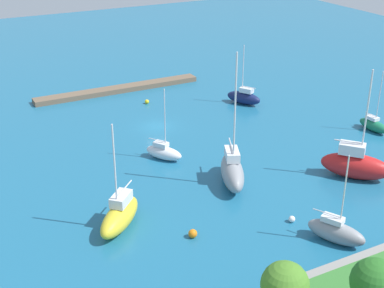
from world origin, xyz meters
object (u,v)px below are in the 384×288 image
(sailboat_green_inner_mooring, at_px, (374,125))
(mooring_buoy_yellow, at_px, (147,102))
(pier_dock, at_px, (119,89))
(mooring_buoy_orange, at_px, (193,234))
(sailboat_gray_far_north, at_px, (336,231))
(sailboat_white_west_end, at_px, (164,152))
(sailboat_gray_outer_mooring, at_px, (232,171))
(sailboat_yellow_by_breakwater, at_px, (120,215))
(sailboat_navy_mid_basin, at_px, (244,97))
(mooring_buoy_white, at_px, (292,219))
(park_tree_mideast, at_px, (374,282))
(sailboat_red_lone_north, at_px, (355,164))
(park_tree_midwest, at_px, (285,285))

(sailboat_green_inner_mooring, xyz_separation_m, mooring_buoy_yellow, (21.71, -22.50, -0.48))
(pier_dock, xyz_separation_m, mooring_buoy_orange, (8.11, 39.96, 0.02))
(sailboat_green_inner_mooring, xyz_separation_m, sailboat_gray_far_north, (20.89, 16.77, 0.24))
(sailboat_white_west_end, relative_size, mooring_buoy_orange, 10.69)
(sailboat_gray_outer_mooring, distance_m, mooring_buoy_orange, 10.69)
(sailboat_white_west_end, distance_m, sailboat_gray_far_north, 22.60)
(sailboat_yellow_by_breakwater, bearing_deg, sailboat_gray_far_north, 100.01)
(sailboat_navy_mid_basin, bearing_deg, mooring_buoy_white, 126.62)
(park_tree_mideast, xyz_separation_m, sailboat_navy_mid_basin, (-17.71, -42.79, -4.03))
(sailboat_gray_outer_mooring, xyz_separation_m, sailboat_yellow_by_breakwater, (13.22, 2.29, -0.26))
(sailboat_navy_mid_basin, bearing_deg, mooring_buoy_orange, 111.12)
(mooring_buoy_orange, relative_size, mooring_buoy_white, 1.28)
(sailboat_navy_mid_basin, height_order, sailboat_red_lone_north, sailboat_red_lone_north)
(mooring_buoy_white, bearing_deg, mooring_buoy_orange, -12.40)
(sailboat_white_west_end, distance_m, sailboat_navy_mid_basin, 20.95)
(sailboat_gray_outer_mooring, xyz_separation_m, sailboat_navy_mid_basin, (-14.01, -19.70, -0.50))
(sailboat_red_lone_north, bearing_deg, sailboat_yellow_by_breakwater, -135.88)
(park_tree_midwest, bearing_deg, park_tree_mideast, 152.17)
(sailboat_green_inner_mooring, bearing_deg, sailboat_yellow_by_breakwater, -82.70)
(pier_dock, bearing_deg, sailboat_green_inner_mooring, 128.50)
(park_tree_midwest, xyz_separation_m, sailboat_gray_far_north, (-11.18, -7.40, -3.75))
(park_tree_mideast, relative_size, mooring_buoy_orange, 6.85)
(park_tree_midwest, xyz_separation_m, sailboat_yellow_by_breakwater, (4.51, -18.16, -3.51))
(sailboat_white_west_end, xyz_separation_m, mooring_buoy_orange, (4.37, 15.46, -0.46))
(park_tree_mideast, relative_size, mooring_buoy_white, 8.75)
(sailboat_white_west_end, height_order, sailboat_red_lone_north, sailboat_red_lone_north)
(mooring_buoy_orange, height_order, mooring_buoy_white, mooring_buoy_orange)
(pier_dock, relative_size, mooring_buoy_yellow, 41.24)
(sailboat_red_lone_north, distance_m, sailboat_gray_far_north, 12.78)
(sailboat_gray_far_north, bearing_deg, sailboat_yellow_by_breakwater, -151.89)
(park_tree_midwest, xyz_separation_m, sailboat_navy_mid_basin, (-22.71, -40.15, -3.74))
(pier_dock, height_order, mooring_buoy_yellow, pier_dock)
(pier_dock, bearing_deg, sailboat_navy_mid_basin, 136.24)
(sailboat_green_inner_mooring, bearing_deg, sailboat_gray_far_north, -53.28)
(sailboat_white_west_end, bearing_deg, sailboat_red_lone_north, 16.75)
(pier_dock, xyz_separation_m, sailboat_green_inner_mooring, (-23.42, 29.45, 0.42))
(pier_dock, distance_m, sailboat_gray_outer_mooring, 33.19)
(sailboat_navy_mid_basin, height_order, mooring_buoy_orange, sailboat_navy_mid_basin)
(sailboat_gray_outer_mooring, xyz_separation_m, mooring_buoy_yellow, (-1.65, -26.22, -1.21))
(sailboat_white_west_end, xyz_separation_m, mooring_buoy_yellow, (-5.46, -17.56, -0.54))
(sailboat_green_inner_mooring, relative_size, sailboat_yellow_by_breakwater, 0.78)
(sailboat_gray_far_north, height_order, mooring_buoy_yellow, sailboat_gray_far_north)
(pier_dock, xyz_separation_m, mooring_buoy_yellow, (-1.71, 6.95, -0.06))
(sailboat_gray_outer_mooring, relative_size, sailboat_navy_mid_basin, 1.65)
(pier_dock, height_order, sailboat_navy_mid_basin, sailboat_navy_mid_basin)
(pier_dock, bearing_deg, park_tree_mideast, 86.29)
(park_tree_mideast, relative_size, sailboat_green_inner_mooring, 0.68)
(park_tree_midwest, height_order, park_tree_mideast, park_tree_mideast)
(sailboat_gray_outer_mooring, xyz_separation_m, sailboat_gray_far_north, (-2.48, 13.05, -0.50))
(sailboat_navy_mid_basin, bearing_deg, park_tree_midwest, 121.55)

